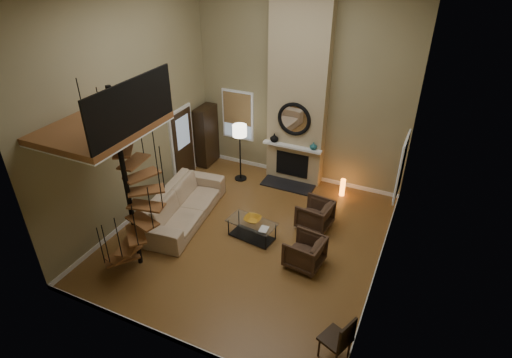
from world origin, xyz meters
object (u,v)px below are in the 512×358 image
at_px(armchair_far, 308,253).
at_px(accent_lamp, 343,187).
at_px(hutch, 206,135).
at_px(coffee_table, 252,228).
at_px(side_chair, 340,339).
at_px(floor_lamp, 240,135).
at_px(armchair_near, 317,216).
at_px(sofa, 183,205).

bearing_deg(armchair_far, accent_lamp, -172.63).
xyz_separation_m(hutch, coffee_table, (2.84, -2.79, -0.67)).
distance_m(armchair_far, side_chair, 2.35).
height_order(hutch, floor_lamp, hutch).
xyz_separation_m(floor_lamp, accent_lamp, (2.94, 0.38, -1.16)).
xyz_separation_m(accent_lamp, side_chair, (1.27, -5.10, 0.28)).
relative_size(armchair_near, coffee_table, 0.65).
distance_m(sofa, side_chair, 5.22).
bearing_deg(side_chair, armchair_far, 121.61).
bearing_deg(accent_lamp, hutch, 179.15).
relative_size(hutch, armchair_far, 2.35).
bearing_deg(side_chair, floor_lamp, 131.70).
xyz_separation_m(armchair_near, floor_lamp, (-2.75, 1.32, 1.06)).
xyz_separation_m(sofa, side_chair, (4.64, -2.38, 0.13)).
height_order(sofa, side_chair, side_chair).
distance_m(floor_lamp, accent_lamp, 3.19).
bearing_deg(coffee_table, armchair_near, 38.68).
xyz_separation_m(floor_lamp, side_chair, (4.21, -4.72, -0.89)).
bearing_deg(floor_lamp, coffee_table, -57.88).
bearing_deg(armchair_far, sofa, -89.75).
bearing_deg(armchair_near, side_chair, 30.58).
relative_size(hutch, armchair_near, 2.33).
distance_m(hutch, floor_lamp, 1.51).
bearing_deg(coffee_table, hutch, 135.49).
height_order(sofa, floor_lamp, floor_lamp).
bearing_deg(armchair_far, armchair_near, -164.24).
bearing_deg(floor_lamp, accent_lamp, 7.40).
bearing_deg(hutch, side_chair, -42.84).
bearing_deg(armchair_far, side_chair, 38.29).
height_order(sofa, coffee_table, sofa).
relative_size(armchair_near, floor_lamp, 0.46).
xyz_separation_m(armchair_near, accent_lamp, (0.19, 1.70, -0.10)).
xyz_separation_m(hutch, armchair_near, (4.12, -1.76, -0.60)).
bearing_deg(armchair_near, hutch, -105.73).
relative_size(accent_lamp, side_chair, 0.51).
bearing_deg(armchair_near, armchair_far, 16.52).
bearing_deg(side_chair, coffee_table, 139.00).
height_order(hutch, coffee_table, hutch).
distance_m(armchair_near, armchair_far, 1.42).
distance_m(hutch, coffee_table, 4.03).
xyz_separation_m(hutch, floor_lamp, (1.37, -0.45, 0.46)).
height_order(armchair_near, floor_lamp, floor_lamp).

